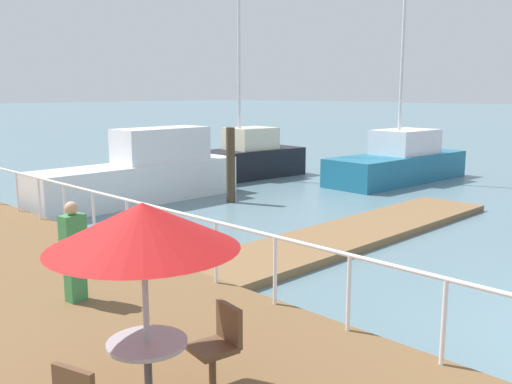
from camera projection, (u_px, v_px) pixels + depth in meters
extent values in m
plane|color=slate|center=(34.00, 185.00, 21.80)|extent=(300.00, 300.00, 0.00)
cube|color=olive|center=(348.00, 235.00, 13.83)|extent=(11.05, 2.00, 0.18)
cylinder|color=white|center=(444.00, 322.00, 6.55)|extent=(0.06, 0.06, 1.05)
cylinder|color=white|center=(349.00, 293.00, 7.49)|extent=(0.06, 0.06, 1.05)
cylinder|color=white|center=(275.00, 271.00, 8.43)|extent=(0.06, 0.06, 1.05)
cylinder|color=white|center=(216.00, 253.00, 9.37)|extent=(0.06, 0.06, 1.05)
cylinder|color=white|center=(168.00, 238.00, 10.31)|extent=(0.06, 0.06, 1.05)
cylinder|color=white|center=(128.00, 226.00, 11.25)|extent=(0.06, 0.06, 1.05)
cylinder|color=white|center=(94.00, 215.00, 12.19)|extent=(0.06, 0.06, 1.05)
cylinder|color=white|center=(65.00, 206.00, 13.13)|extent=(0.06, 0.06, 1.05)
cylinder|color=white|center=(40.00, 199.00, 14.07)|extent=(0.06, 0.06, 1.05)
cylinder|color=white|center=(17.00, 192.00, 15.01)|extent=(0.06, 0.06, 1.05)
cylinder|color=white|center=(93.00, 191.00, 12.10)|extent=(0.06, 29.68, 0.06)
cylinder|color=#473826|center=(231.00, 165.00, 18.13)|extent=(0.28, 0.28, 2.44)
cube|color=#1E6B8C|center=(397.00, 168.00, 22.50)|extent=(6.90, 2.53, 1.08)
cube|color=white|center=(405.00, 142.00, 22.62)|extent=(2.68, 1.88, 0.97)
cylinder|color=silver|center=(403.00, 42.00, 21.63)|extent=(0.12, 0.12, 8.71)
cube|color=black|center=(240.00, 164.00, 23.27)|extent=(5.94, 2.39, 1.18)
cube|color=beige|center=(251.00, 138.00, 23.46)|extent=(2.02, 1.69, 0.90)
cylinder|color=silver|center=(239.00, 45.00, 22.41)|extent=(0.12, 0.12, 8.42)
cube|color=white|center=(139.00, 183.00, 18.27)|extent=(7.19, 1.75, 1.26)
cube|color=white|center=(161.00, 145.00, 18.72)|extent=(3.19, 1.37, 1.12)
cylinder|color=#ADADB2|center=(147.00, 343.00, 5.57)|extent=(0.80, 0.80, 0.04)
cylinder|color=#4C4C51|center=(148.00, 377.00, 5.63)|extent=(0.08, 0.08, 0.72)
cylinder|color=#B2B2B7|center=(146.00, 313.00, 5.51)|extent=(0.06, 0.06, 2.07)
cone|color=red|center=(143.00, 226.00, 5.36)|extent=(1.87, 1.87, 0.45)
cube|color=brown|center=(212.00, 348.00, 6.05)|extent=(0.50, 0.50, 0.06)
cube|color=brown|center=(229.00, 324.00, 6.13)|extent=(0.13, 0.44, 0.45)
cylinder|color=brown|center=(212.00, 368.00, 6.09)|extent=(0.08, 0.08, 0.45)
cube|color=#3F8C4C|center=(75.00, 277.00, 8.59)|extent=(0.30, 0.24, 0.75)
cube|color=#3F8C4C|center=(73.00, 234.00, 8.47)|extent=(0.39, 0.27, 0.60)
sphere|color=tan|center=(71.00, 208.00, 8.40)|extent=(0.20, 0.20, 0.20)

